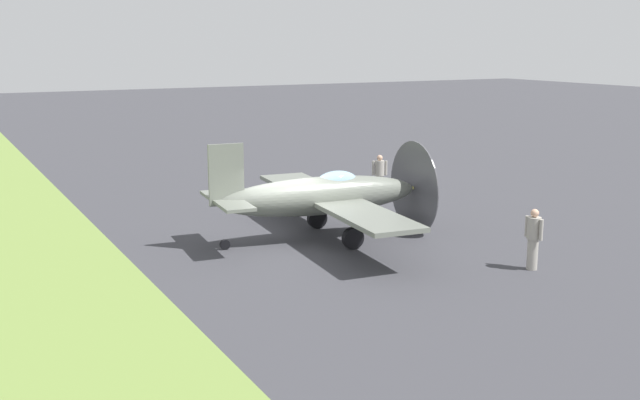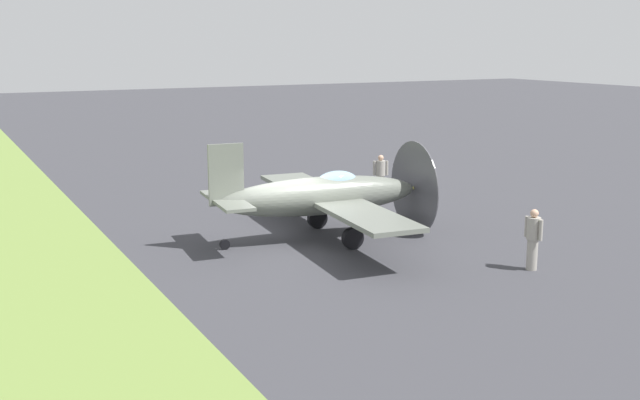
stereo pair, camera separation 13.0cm
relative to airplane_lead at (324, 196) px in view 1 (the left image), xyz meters
The scene contains 4 objects.
ground_plane 2.01m from the airplane_lead, 90.84° to the right, with size 160.00×160.00×0.00m, color #38383D.
airplane_lead is the anchor object (origin of this frame).
ground_crew_chief 6.71m from the airplane_lead, 32.05° to the left, with size 0.63×0.38×1.73m.
ground_crew_mechanic 7.21m from the airplane_lead, 133.42° to the left, with size 0.38×0.58×1.73m.
Camera 1 is at (20.94, -9.87, 6.27)m, focal length 42.66 mm.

